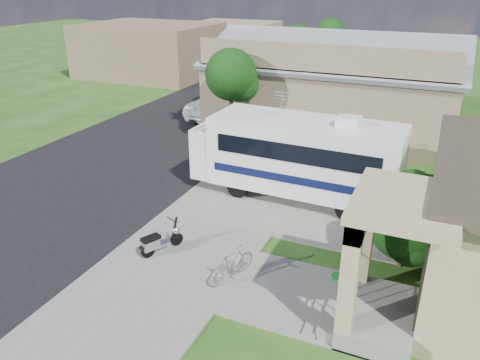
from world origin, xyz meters
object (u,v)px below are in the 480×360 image
at_px(pickup_truck, 226,104).
at_px(garden_hose, 339,280).
at_px(motorhome, 297,154).
at_px(shrub, 410,218).
at_px(bicycle, 233,265).
at_px(scooter, 159,241).
at_px(van, 257,80).

height_order(pickup_truck, garden_hose, pickup_truck).
xyz_separation_m(motorhome, shrub, (4.18, -3.10, -0.16)).
bearing_deg(bicycle, garden_hose, 41.07).
bearing_deg(bicycle, shrub, 52.36).
bearing_deg(scooter, motorhome, 90.18).
bearing_deg(motorhome, pickup_truck, 130.59).
distance_m(motorhome, pickup_truck, 10.98).
distance_m(scooter, van, 20.74).
xyz_separation_m(motorhome, pickup_truck, (-6.86, 8.53, -0.88)).
bearing_deg(motorhome, scooter, -112.87).
xyz_separation_m(shrub, pickup_truck, (-11.04, 11.63, -0.72)).
height_order(shrub, pickup_truck, shrub).
xyz_separation_m(motorhome, garden_hose, (2.69, -4.69, -1.56)).
bearing_deg(shrub, motorhome, 143.43).
relative_size(scooter, van, 0.22).
relative_size(van, garden_hose, 15.06).
bearing_deg(shrub, scooter, -160.95).
xyz_separation_m(motorhome, van, (-7.44, 14.74, -0.74)).
bearing_deg(bicycle, pickup_truck, 135.91).
relative_size(bicycle, garden_hose, 3.71).
bearing_deg(scooter, bicycle, 17.68).
relative_size(pickup_truck, garden_hose, 13.38).
distance_m(scooter, bicycle, 2.54).
height_order(pickup_truck, van, van).
distance_m(motorhome, van, 16.52).
relative_size(pickup_truck, van, 0.89).
bearing_deg(van, pickup_truck, -81.29).
xyz_separation_m(scooter, van, (-4.96, 20.13, 0.48)).
height_order(bicycle, van, van).
bearing_deg(pickup_truck, scooter, 113.67).
distance_m(pickup_truck, garden_hose, 16.33).
xyz_separation_m(shrub, bicycle, (-4.14, -2.61, -1.03)).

